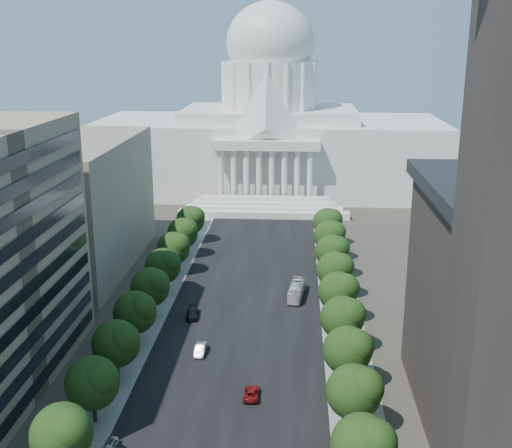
% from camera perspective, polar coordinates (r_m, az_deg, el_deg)
% --- Properties ---
extents(road_asphalt, '(30.00, 260.00, 0.01)m').
position_cam_1_polar(road_asphalt, '(141.83, -0.52, -5.43)').
color(road_asphalt, black).
rests_on(road_asphalt, ground).
extents(sidewalk_left, '(8.00, 260.00, 0.02)m').
position_cam_1_polar(sidewalk_left, '(144.38, -8.10, -5.20)').
color(sidewalk_left, gray).
rests_on(sidewalk_left, ground).
extents(sidewalk_right, '(8.00, 260.00, 0.02)m').
position_cam_1_polar(sidewalk_right, '(141.80, 7.19, -5.57)').
color(sidewalk_right, gray).
rests_on(sidewalk_right, ground).
extents(capitol, '(120.00, 56.00, 73.00)m').
position_cam_1_polar(capitol, '(228.97, 1.21, 8.02)').
color(capitol, white).
rests_on(capitol, ground).
extents(office_block_left_far, '(38.00, 52.00, 30.00)m').
position_cam_1_polar(office_block_left_far, '(157.34, -17.98, 1.67)').
color(office_block_left_far, gray).
rests_on(office_block_left_far, ground).
extents(tree_l_b, '(7.79, 7.60, 9.97)m').
position_cam_1_polar(tree_l_b, '(84.23, -16.73, -17.36)').
color(tree_l_b, '#33261C').
rests_on(tree_l_b, ground).
extents(tree_l_c, '(7.79, 7.60, 9.97)m').
position_cam_1_polar(tree_l_c, '(93.86, -14.19, -13.45)').
color(tree_l_c, '#33261C').
rests_on(tree_l_c, ground).
extents(tree_l_d, '(7.79, 7.60, 9.97)m').
position_cam_1_polar(tree_l_d, '(103.99, -12.19, -10.26)').
color(tree_l_d, '#33261C').
rests_on(tree_l_d, ground).
extents(tree_l_e, '(7.79, 7.60, 9.97)m').
position_cam_1_polar(tree_l_e, '(114.47, -10.59, -7.64)').
color(tree_l_e, '#33261C').
rests_on(tree_l_e, ground).
extents(tree_l_f, '(7.79, 7.60, 9.97)m').
position_cam_1_polar(tree_l_f, '(125.23, -9.27, -5.46)').
color(tree_l_f, '#33261C').
rests_on(tree_l_f, ground).
extents(tree_l_g, '(7.79, 7.60, 9.97)m').
position_cam_1_polar(tree_l_g, '(136.20, -8.17, -3.63)').
color(tree_l_g, '#33261C').
rests_on(tree_l_g, ground).
extents(tree_l_h, '(7.79, 7.60, 9.97)m').
position_cam_1_polar(tree_l_h, '(147.33, -7.24, -2.07)').
color(tree_l_h, '#33261C').
rests_on(tree_l_h, ground).
extents(tree_l_i, '(7.79, 7.60, 9.97)m').
position_cam_1_polar(tree_l_i, '(158.58, -6.44, -0.72)').
color(tree_l_i, '#33261C').
rests_on(tree_l_i, ground).
extents(tree_l_j, '(7.79, 7.60, 9.97)m').
position_cam_1_polar(tree_l_j, '(169.94, -5.74, 0.44)').
color(tree_l_j, '#33261C').
rests_on(tree_l_j, ground).
extents(tree_r_b, '(7.79, 7.60, 9.97)m').
position_cam_1_polar(tree_r_b, '(80.12, 9.70, -18.76)').
color(tree_r_b, '#33261C').
rests_on(tree_r_b, ground).
extents(tree_r_c, '(7.79, 7.60, 9.97)m').
position_cam_1_polar(tree_r_c, '(90.19, 8.92, -14.42)').
color(tree_r_c, '#33261C').
rests_on(tree_r_c, ground).
extents(tree_r_d, '(7.79, 7.60, 9.97)m').
position_cam_1_polar(tree_r_d, '(100.68, 8.33, -10.97)').
color(tree_r_d, '#33261C').
rests_on(tree_r_d, ground).
extents(tree_r_e, '(7.79, 7.60, 9.97)m').
position_cam_1_polar(tree_r_e, '(111.48, 7.85, -8.18)').
color(tree_r_e, '#33261C').
rests_on(tree_r_e, ground).
extents(tree_r_f, '(7.79, 7.60, 9.97)m').
position_cam_1_polar(tree_r_f, '(122.50, 7.47, -5.88)').
color(tree_r_f, '#33261C').
rests_on(tree_r_f, ground).
extents(tree_r_g, '(7.79, 7.60, 9.97)m').
position_cam_1_polar(tree_r_g, '(133.69, 7.16, -3.97)').
color(tree_r_g, '#33261C').
rests_on(tree_r_g, ground).
extents(tree_r_h, '(7.79, 7.60, 9.97)m').
position_cam_1_polar(tree_r_h, '(145.01, 6.89, -2.35)').
color(tree_r_h, '#33261C').
rests_on(tree_r_h, ground).
extents(tree_r_i, '(7.79, 7.60, 9.97)m').
position_cam_1_polar(tree_r_i, '(156.44, 6.66, -0.97)').
color(tree_r_i, '#33261C').
rests_on(tree_r_i, ground).
extents(tree_r_j, '(7.79, 7.60, 9.97)m').
position_cam_1_polar(tree_r_j, '(167.94, 6.47, 0.23)').
color(tree_r_j, '#33261C').
rests_on(tree_r_j, ground).
extents(streetlight_b, '(2.61, 0.44, 9.00)m').
position_cam_1_polar(streetlight_b, '(89.98, 9.98, -15.02)').
color(streetlight_b, gray).
rests_on(streetlight_b, ground).
extents(streetlight_c, '(2.61, 0.44, 9.00)m').
position_cam_1_polar(streetlight_c, '(112.05, 8.64, -8.44)').
color(streetlight_c, gray).
rests_on(streetlight_c, ground).
extents(streetlight_d, '(2.61, 0.44, 9.00)m').
position_cam_1_polar(streetlight_d, '(135.14, 7.78, -4.05)').
color(streetlight_d, gray).
rests_on(streetlight_d, ground).
extents(streetlight_e, '(2.61, 0.44, 9.00)m').
position_cam_1_polar(streetlight_e, '(158.81, 7.18, -0.96)').
color(streetlight_e, gray).
rests_on(streetlight_e, ground).
extents(streetlight_f, '(2.61, 0.44, 9.00)m').
position_cam_1_polar(streetlight_f, '(182.83, 6.74, 1.32)').
color(streetlight_f, gray).
rests_on(streetlight_f, ground).
extents(car_silver, '(1.72, 4.81, 1.58)m').
position_cam_1_polar(car_silver, '(112.51, -4.96, -11.04)').
color(car_silver, '#B6BABF').
rests_on(car_silver, ground).
extents(car_red, '(2.28, 4.88, 1.35)m').
position_cam_1_polar(car_red, '(99.87, -0.40, -14.81)').
color(car_red, maroon).
rests_on(car_red, ground).
extents(car_dark_b, '(2.70, 5.64, 1.58)m').
position_cam_1_polar(car_dark_b, '(126.27, -5.66, -7.92)').
color(car_dark_b, black).
rests_on(car_dark_b, ground).
extents(car_parked, '(1.76, 4.28, 1.45)m').
position_cam_1_polar(car_parked, '(90.52, -12.92, -18.83)').
color(car_parked, '#93979A').
rests_on(car_parked, ground).
extents(city_bus, '(3.81, 11.05, 3.02)m').
position_cam_1_polar(city_bus, '(135.07, 3.63, -5.90)').
color(city_bus, silver).
rests_on(city_bus, ground).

